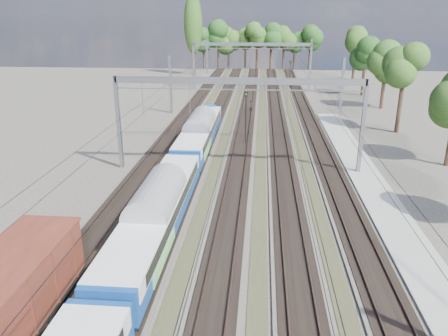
# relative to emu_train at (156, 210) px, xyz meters

# --- Properties ---
(track_bed) EXTENTS (21.00, 130.00, 0.34)m
(track_bed) POSITION_rel_emu_train_xyz_m (4.50, 29.71, -2.40)
(track_bed) COLOR #47423A
(track_bed) RESTS_ON ground
(platform) EXTENTS (3.00, 70.00, 0.30)m
(platform) POSITION_rel_emu_train_xyz_m (16.50, 4.71, -2.35)
(platform) COLOR gray
(platform) RESTS_ON ground
(catenary) EXTENTS (25.65, 130.00, 9.00)m
(catenary) POSITION_rel_emu_train_xyz_m (4.83, 37.40, 3.90)
(catenary) COLOR slate
(catenary) RESTS_ON ground
(tree_belt) EXTENTS (39.34, 97.55, 11.61)m
(tree_belt) POSITION_rel_emu_train_xyz_m (11.34, 80.35, 5.59)
(tree_belt) COLOR black
(tree_belt) RESTS_ON ground
(poplar) EXTENTS (4.40, 4.40, 19.04)m
(poplar) POSITION_rel_emu_train_xyz_m (-10.00, 82.71, 9.39)
(poplar) COLOR black
(poplar) RESTS_ON ground
(emu_train) EXTENTS (2.91, 61.51, 4.25)m
(emu_train) POSITION_rel_emu_train_xyz_m (0.00, 0.00, 0.00)
(emu_train) COLOR black
(emu_train) RESTS_ON ground
(worker) EXTENTS (0.63, 0.73, 1.69)m
(worker) POSITION_rel_emu_train_xyz_m (5.13, 41.68, -1.65)
(worker) COLOR black
(worker) RESTS_ON ground
(signal_near) EXTENTS (0.41, 0.37, 6.50)m
(signal_near) POSITION_rel_emu_train_xyz_m (4.93, 23.55, 1.61)
(signal_near) COLOR black
(signal_near) RESTS_ON ground
(signal_far) EXTENTS (0.37, 0.34, 5.16)m
(signal_far) POSITION_rel_emu_train_xyz_m (12.45, 67.83, 0.77)
(signal_far) COLOR black
(signal_far) RESTS_ON ground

